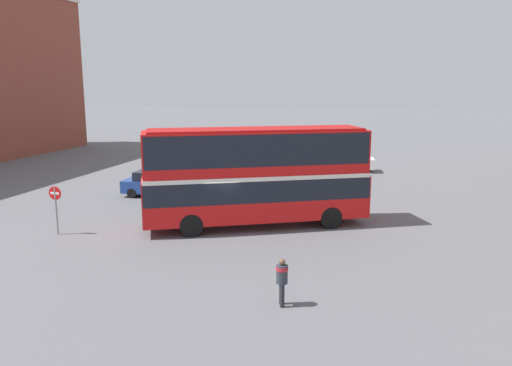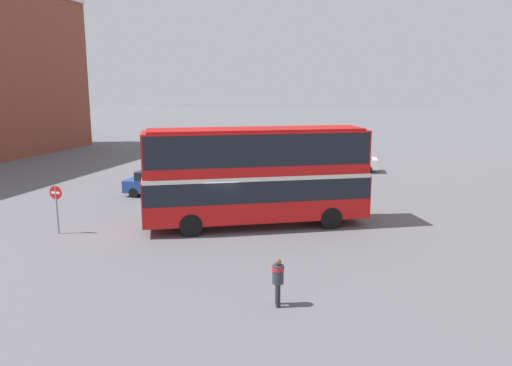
{
  "view_description": "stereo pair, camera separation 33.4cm",
  "coord_description": "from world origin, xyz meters",
  "views": [
    {
      "loc": [
        7.59,
        -21.63,
        6.84
      ],
      "look_at": [
        1.6,
        1.06,
        2.15
      ],
      "focal_mm": 35.0,
      "sensor_mm": 36.0,
      "label": 1
    },
    {
      "loc": [
        7.91,
        -21.54,
        6.84
      ],
      "look_at": [
        1.6,
        1.06,
        2.15
      ],
      "focal_mm": 35.0,
      "sensor_mm": 36.0,
      "label": 2
    }
  ],
  "objects": [
    {
      "name": "ground_plane",
      "position": [
        0.0,
        0.0,
        0.0
      ],
      "size": [
        240.0,
        240.0,
        0.0
      ],
      "primitive_type": "plane",
      "color": "#5B5B60"
    },
    {
      "name": "no_entry_sign",
      "position": [
        -6.9,
        -2.58,
        1.52
      ],
      "size": [
        0.63,
        0.08,
        2.26
      ],
      "color": "gray",
      "rests_on": "ground_plane"
    },
    {
      "name": "double_decker_bus",
      "position": [
        1.6,
        1.06,
        2.73
      ],
      "size": [
        10.71,
        6.96,
        4.77
      ],
      "rotation": [
        0.0,
        0.0,
        0.46
      ],
      "color": "red",
      "rests_on": "ground_plane"
    },
    {
      "name": "parked_car_kerb_near",
      "position": [
        -6.12,
        5.95,
        0.78
      ],
      "size": [
        4.03,
        2.12,
        1.56
      ],
      "rotation": [
        0.0,
        0.0,
        0.06
      ],
      "color": "navy",
      "rests_on": "ground_plane"
    },
    {
      "name": "parked_car_kerb_far",
      "position": [
        4.7,
        17.96,
        0.83
      ],
      "size": [
        4.28,
        2.39,
        1.65
      ],
      "rotation": [
        0.0,
        0.0,
        3.27
      ],
      "color": "silver",
      "rests_on": "ground_plane"
    },
    {
      "name": "pedestrian_foreground",
      "position": [
        4.65,
        -7.32,
        0.94
      ],
      "size": [
        0.48,
        0.48,
        1.54
      ],
      "rotation": [
        0.0,
        0.0,
        3.47
      ],
      "color": "#232328",
      "rests_on": "ground_plane"
    }
  ]
}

